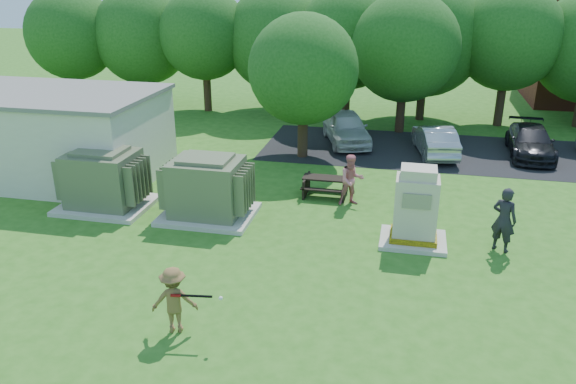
% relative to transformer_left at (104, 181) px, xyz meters
% --- Properties ---
extents(ground, '(120.00, 120.00, 0.00)m').
position_rel_transformer_left_xyz_m(ground, '(6.50, -4.50, -0.97)').
color(ground, '#2D6619').
rests_on(ground, ground).
extents(service_building, '(10.00, 5.00, 3.20)m').
position_rel_transformer_left_xyz_m(service_building, '(-4.50, 2.50, 0.63)').
color(service_building, beige).
rests_on(service_building, ground).
extents(service_building_roof, '(10.20, 5.20, 0.15)m').
position_rel_transformer_left_xyz_m(service_building_roof, '(-4.50, 2.50, 2.31)').
color(service_building_roof, slate).
rests_on(service_building_roof, service_building).
extents(parking_strip, '(20.00, 6.00, 0.01)m').
position_rel_transformer_left_xyz_m(parking_strip, '(13.50, 9.00, -0.96)').
color(parking_strip, '#232326').
rests_on(parking_strip, ground).
extents(transformer_left, '(3.00, 2.40, 2.07)m').
position_rel_transformer_left_xyz_m(transformer_left, '(0.00, 0.00, 0.00)').
color(transformer_left, beige).
rests_on(transformer_left, ground).
extents(transformer_right, '(3.00, 2.40, 2.07)m').
position_rel_transformer_left_xyz_m(transformer_right, '(3.70, 0.00, 0.00)').
color(transformer_right, beige).
rests_on(transformer_right, ground).
extents(generator_cabinet, '(1.94, 1.59, 2.36)m').
position_rel_transformer_left_xyz_m(generator_cabinet, '(10.33, -0.49, 0.06)').
color(generator_cabinet, beige).
rests_on(generator_cabinet, ground).
extents(picnic_table, '(1.64, 1.23, 0.70)m').
position_rel_transformer_left_xyz_m(picnic_table, '(7.19, 2.66, -0.53)').
color(picnic_table, black).
rests_on(picnic_table, ground).
extents(batter, '(1.14, 0.84, 1.58)m').
position_rel_transformer_left_xyz_m(batter, '(5.15, -6.15, -0.18)').
color(batter, brown).
rests_on(batter, ground).
extents(person_by_generator, '(0.84, 0.76, 1.94)m').
position_rel_transformer_left_xyz_m(person_by_generator, '(12.81, -0.46, -0.00)').
color(person_by_generator, black).
rests_on(person_by_generator, ground).
extents(person_at_picnic, '(1.07, 0.96, 1.80)m').
position_rel_transformer_left_xyz_m(person_at_picnic, '(8.17, 2.05, -0.07)').
color(person_at_picnic, '#D36F7A').
rests_on(person_at_picnic, ground).
extents(car_white, '(3.04, 4.70, 1.49)m').
position_rel_transformer_left_xyz_m(car_white, '(7.11, 9.48, -0.23)').
color(car_white, silver).
rests_on(car_white, ground).
extents(car_silver_a, '(2.08, 4.17, 1.31)m').
position_rel_transformer_left_xyz_m(car_silver_a, '(11.13, 8.54, -0.31)').
color(car_silver_a, '#A9A9AE').
rests_on(car_silver_a, ground).
extents(car_dark, '(1.92, 4.43, 1.27)m').
position_rel_transformer_left_xyz_m(car_dark, '(15.21, 9.28, -0.34)').
color(car_dark, black).
rests_on(car_dark, ground).
extents(batting_equipment, '(1.16, 0.20, 0.10)m').
position_rel_transformer_left_xyz_m(batting_equipment, '(5.69, -6.28, 0.07)').
color(batting_equipment, black).
rests_on(batting_equipment, ground).
extents(tree_row, '(41.30, 13.30, 7.30)m').
position_rel_transformer_left_xyz_m(tree_row, '(8.25, 14.00, 3.18)').
color(tree_row, '#47301E').
rests_on(tree_row, ground).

